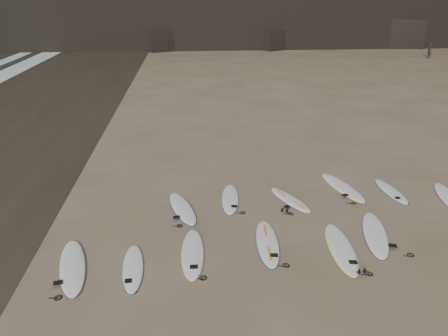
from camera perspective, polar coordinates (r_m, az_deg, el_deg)
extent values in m
plane|color=#897559|center=(13.16, 7.33, -9.55)|extent=(240.00, 240.00, 0.00)
cube|color=black|center=(57.19, 6.04, 16.32)|extent=(4.23, 4.46, 2.33)
cube|color=black|center=(63.45, 21.79, 16.09)|extent=(5.95, 5.19, 3.59)
cube|color=black|center=(56.30, -8.69, 16.19)|extent=(4.49, 4.76, 2.49)
ellipsoid|color=white|center=(12.16, -11.81, -12.58)|extent=(0.71, 2.27, 0.08)
ellipsoid|color=white|center=(12.51, -4.12, -10.99)|extent=(0.69, 2.60, 0.09)
ellipsoid|color=white|center=(13.00, 5.69, -9.64)|extent=(0.82, 2.65, 0.09)
ellipsoid|color=white|center=(13.12, 15.04, -10.04)|extent=(0.90, 2.82, 0.10)
ellipsoid|color=white|center=(14.12, 19.13, -8.11)|extent=(1.38, 2.87, 0.10)
ellipsoid|color=white|center=(14.90, -5.46, -5.22)|extent=(1.26, 2.63, 0.09)
ellipsoid|color=white|center=(15.49, 0.82, -4.00)|extent=(0.82, 2.47, 0.09)
ellipsoid|color=white|center=(15.59, 8.62, -4.12)|extent=(1.38, 2.28, 0.08)
ellipsoid|color=white|center=(16.95, 15.22, -2.42)|extent=(1.27, 2.87, 0.10)
ellipsoid|color=white|center=(17.19, 20.97, -2.83)|extent=(0.68, 2.26, 0.08)
ellipsoid|color=white|center=(17.60, 27.10, -3.28)|extent=(1.14, 2.45, 0.09)
ellipsoid|color=white|center=(12.61, -19.19, -12.01)|extent=(1.28, 2.83, 0.10)
imported|color=black|center=(53.98, 25.27, 13.70)|extent=(0.51, 0.67, 1.64)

